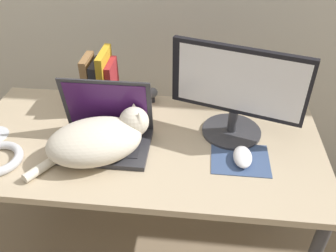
{
  "coord_description": "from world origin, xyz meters",
  "views": [
    {
      "loc": [
        0.21,
        -0.71,
        1.56
      ],
      "look_at": [
        0.1,
        0.3,
        0.82
      ],
      "focal_mm": 38.0,
      "sensor_mm": 36.0,
      "label": 1
    }
  ],
  "objects_px": {
    "computer_mouse": "(243,157)",
    "cat": "(99,139)",
    "external_monitor": "(237,92)",
    "book_row": "(101,83)",
    "laptop": "(105,133)",
    "webcam": "(154,93)"
  },
  "relations": [
    {
      "from": "cat",
      "to": "external_monitor",
      "type": "height_order",
      "value": "external_monitor"
    },
    {
      "from": "cat",
      "to": "webcam",
      "type": "bearing_deg",
      "value": 69.33
    },
    {
      "from": "laptop",
      "to": "cat",
      "type": "relative_size",
      "value": 0.83
    },
    {
      "from": "laptop",
      "to": "webcam",
      "type": "relative_size",
      "value": 4.82
    },
    {
      "from": "cat",
      "to": "computer_mouse",
      "type": "height_order",
      "value": "cat"
    },
    {
      "from": "cat",
      "to": "book_row",
      "type": "bearing_deg",
      "value": 102.63
    },
    {
      "from": "computer_mouse",
      "to": "webcam",
      "type": "bearing_deg",
      "value": 135.88
    },
    {
      "from": "external_monitor",
      "to": "computer_mouse",
      "type": "height_order",
      "value": "external_monitor"
    },
    {
      "from": "laptop",
      "to": "cat",
      "type": "bearing_deg",
      "value": -90.19
    },
    {
      "from": "external_monitor",
      "to": "book_row",
      "type": "bearing_deg",
      "value": 166.06
    },
    {
      "from": "laptop",
      "to": "book_row",
      "type": "height_order",
      "value": "book_row"
    },
    {
      "from": "computer_mouse",
      "to": "cat",
      "type": "bearing_deg",
      "value": -177.76
    },
    {
      "from": "cat",
      "to": "computer_mouse",
      "type": "bearing_deg",
      "value": 2.24
    },
    {
      "from": "laptop",
      "to": "computer_mouse",
      "type": "height_order",
      "value": "laptop"
    },
    {
      "from": "computer_mouse",
      "to": "book_row",
      "type": "xyz_separation_m",
      "value": [
        -0.58,
        0.3,
        0.09
      ]
    },
    {
      "from": "external_monitor",
      "to": "webcam",
      "type": "relative_size",
      "value": 6.82
    },
    {
      "from": "laptop",
      "to": "external_monitor",
      "type": "xyz_separation_m",
      "value": [
        0.47,
        0.11,
        0.14
      ]
    },
    {
      "from": "book_row",
      "to": "webcam",
      "type": "height_order",
      "value": "book_row"
    },
    {
      "from": "book_row",
      "to": "computer_mouse",
      "type": "bearing_deg",
      "value": -27.47
    },
    {
      "from": "external_monitor",
      "to": "book_row",
      "type": "height_order",
      "value": "external_monitor"
    },
    {
      "from": "computer_mouse",
      "to": "webcam",
      "type": "relative_size",
      "value": 1.63
    },
    {
      "from": "book_row",
      "to": "laptop",
      "type": "bearing_deg",
      "value": -73.97
    }
  ]
}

